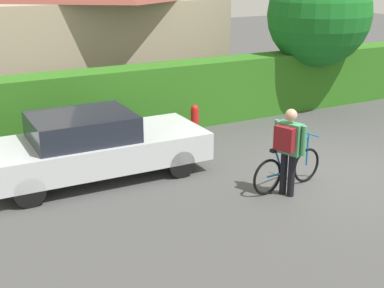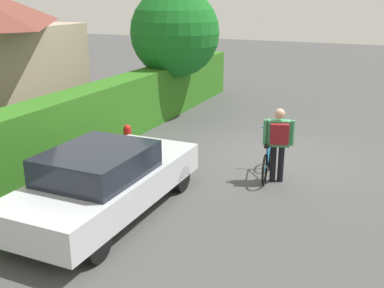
# 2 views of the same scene
# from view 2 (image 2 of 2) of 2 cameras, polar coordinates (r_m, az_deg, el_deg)

# --- Properties ---
(ground_plane) EXTENTS (60.00, 60.00, 0.00)m
(ground_plane) POSITION_cam_2_polar(r_m,az_deg,el_deg) (11.96, 10.22, -1.57)
(ground_plane) COLOR #474747
(hedge_row) EXTENTS (14.59, 0.90, 1.67)m
(hedge_row) POSITION_cam_2_polar(r_m,az_deg,el_deg) (13.44, -8.71, 4.38)
(hedge_row) COLOR #2F6F1D
(hedge_row) RESTS_ON ground
(parked_car_near) EXTENTS (4.39, 1.81, 1.33)m
(parked_car_near) POSITION_cam_2_polar(r_m,az_deg,el_deg) (8.68, -10.63, -4.41)
(parked_car_near) COLOR silver
(parked_car_near) RESTS_ON ground
(bicycle) EXTENTS (1.72, 0.50, 1.01)m
(bicycle) POSITION_cam_2_polar(r_m,az_deg,el_deg) (10.55, 9.32, -1.96)
(bicycle) COLOR black
(bicycle) RESTS_ON ground
(person_rider) EXTENTS (0.46, 0.63, 1.64)m
(person_rider) POSITION_cam_2_polar(r_m,az_deg,el_deg) (10.09, 10.59, 0.68)
(person_rider) COLOR black
(person_rider) RESTS_ON ground
(tree_kerbside) EXTENTS (2.93, 2.93, 4.20)m
(tree_kerbside) POSITION_cam_2_polar(r_m,az_deg,el_deg) (15.63, -2.11, 13.46)
(tree_kerbside) COLOR brown
(tree_kerbside) RESTS_ON ground
(fire_hydrant) EXTENTS (0.20, 0.20, 0.81)m
(fire_hydrant) POSITION_cam_2_polar(r_m,az_deg,el_deg) (11.89, -7.91, 0.53)
(fire_hydrant) COLOR red
(fire_hydrant) RESTS_ON ground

